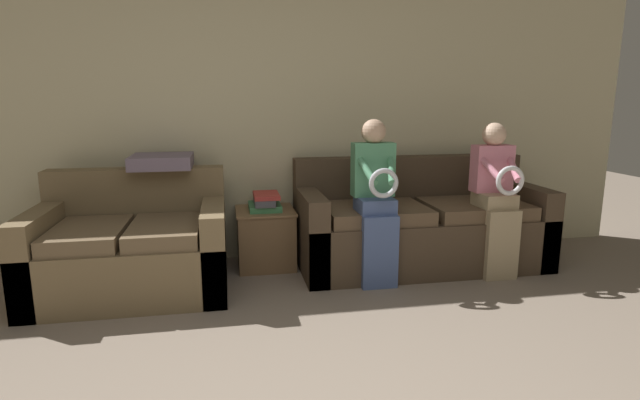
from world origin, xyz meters
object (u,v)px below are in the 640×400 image
(couch_main, at_px, (419,226))
(book_stack, at_px, (265,202))
(couch_side, at_px, (133,249))
(child_left_seated, at_px, (376,195))
(child_right_seated, at_px, (496,192))
(throw_pillow, at_px, (162,161))
(side_shelf, at_px, (266,237))

(couch_main, height_order, book_stack, couch_main)
(couch_side, height_order, child_left_seated, child_left_seated)
(couch_main, bearing_deg, child_left_seated, -145.02)
(child_right_seated, xyz_separation_m, throw_pillow, (-2.56, 0.53, 0.24))
(couch_side, height_order, book_stack, couch_side)
(child_right_seated, bearing_deg, child_left_seated, 179.81)
(couch_main, distance_m, child_right_seated, 0.69)
(child_left_seated, distance_m, child_right_seated, 0.98)
(couch_main, distance_m, child_left_seated, 0.70)
(couch_side, bearing_deg, couch_main, 3.94)
(couch_main, relative_size, side_shelf, 4.10)
(couch_side, relative_size, child_left_seated, 1.08)
(side_shelf, bearing_deg, throw_pillow, 179.88)
(side_shelf, relative_size, throw_pillow, 1.08)
(book_stack, bearing_deg, couch_main, -8.03)
(side_shelf, relative_size, book_stack, 1.49)
(child_left_seated, bearing_deg, couch_main, 34.98)
(book_stack, bearing_deg, throw_pillow, 179.53)
(couch_main, relative_size, child_right_seated, 1.69)
(child_left_seated, distance_m, book_stack, 0.95)
(throw_pillow, bearing_deg, child_left_seated, -18.51)
(couch_main, height_order, child_right_seated, child_right_seated)
(couch_main, relative_size, child_left_seated, 1.64)
(couch_main, bearing_deg, side_shelf, 171.76)
(couch_main, xyz_separation_m, couch_side, (-2.27, -0.16, -0.02))
(child_left_seated, distance_m, side_shelf, 1.04)
(couch_side, relative_size, throw_pillow, 2.90)
(child_right_seated, distance_m, side_shelf, 1.89)
(child_right_seated, bearing_deg, throw_pillow, 168.25)
(couch_side, height_order, throw_pillow, throw_pillow)
(child_left_seated, height_order, throw_pillow, child_left_seated)
(couch_main, xyz_separation_m, book_stack, (-1.27, 0.18, 0.22))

